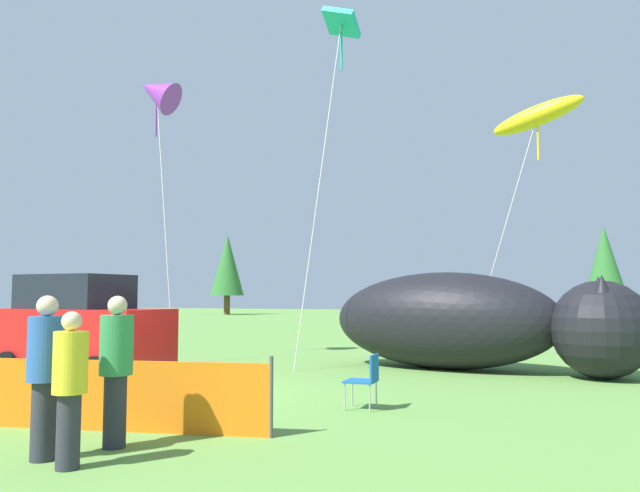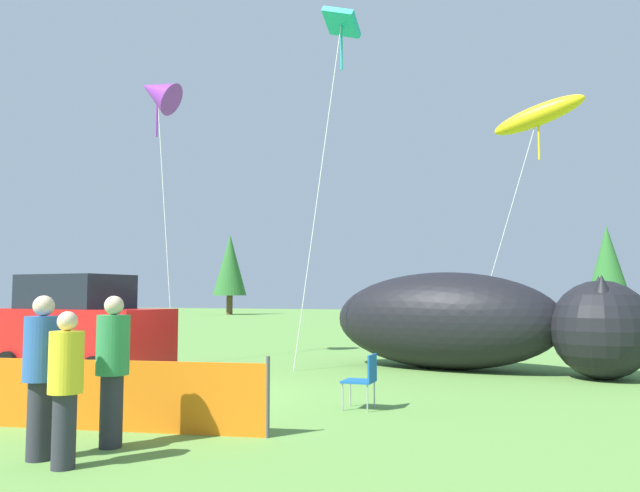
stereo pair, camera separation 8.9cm
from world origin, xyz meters
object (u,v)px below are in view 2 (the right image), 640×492
(inflatable_cat, at_px, (473,325))
(spectator_in_blue_shirt, at_px, (42,369))
(folding_chair, at_px, (364,377))
(spectator_in_green_shirt, at_px, (66,382))
(kite_purple_delta, at_px, (157,93))
(parked_car, at_px, (80,327))
(kite_yellow_hero, at_px, (538,116))
(spectator_in_white_shirt, at_px, (113,364))
(kite_teal_diamond, at_px, (341,29))

(inflatable_cat, relative_size, spectator_in_blue_shirt, 4.20)
(inflatable_cat, bearing_deg, folding_chair, -89.09)
(spectator_in_green_shirt, xyz_separation_m, kite_purple_delta, (-5.74, 9.51, 6.68))
(folding_chair, bearing_deg, spectator_in_blue_shirt, 58.41)
(parked_car, xyz_separation_m, folding_chair, (6.97, -1.54, -0.56))
(spectator_in_green_shirt, height_order, kite_yellow_hero, kite_yellow_hero)
(kite_yellow_hero, bearing_deg, folding_chair, -105.34)
(folding_chair, xyz_separation_m, kite_purple_delta, (-7.71, 5.23, 7.06))
(folding_chair, xyz_separation_m, spectator_in_green_shirt, (-1.98, -4.28, 0.38))
(folding_chair, distance_m, kite_yellow_hero, 11.49)
(spectator_in_white_shirt, bearing_deg, kite_yellow_hero, 69.76)
(parked_car, bearing_deg, spectator_in_green_shirt, -45.38)
(spectator_in_green_shirt, relative_size, kite_yellow_hero, 0.21)
(inflatable_cat, distance_m, spectator_in_blue_shirt, 10.31)
(inflatable_cat, relative_size, spectator_in_white_shirt, 4.21)
(spectator_in_green_shirt, bearing_deg, parked_car, 130.64)
(folding_chair, height_order, kite_teal_diamond, kite_teal_diamond)
(spectator_in_white_shirt, height_order, spectator_in_green_shirt, spectator_in_white_shirt)
(folding_chair, bearing_deg, spectator_in_white_shirt, 57.48)
(spectator_in_green_shirt, height_order, kite_purple_delta, kite_purple_delta)
(spectator_in_blue_shirt, xyz_separation_m, kite_yellow_hero, (5.00, 13.30, 5.95))
(kite_yellow_hero, relative_size, kite_teal_diamond, 0.81)
(parked_car, height_order, inflatable_cat, inflatable_cat)
(parked_car, relative_size, spectator_in_blue_shirt, 2.27)
(parked_car, bearing_deg, kite_purple_delta, 105.39)
(folding_chair, relative_size, kite_yellow_hero, 0.11)
(parked_car, distance_m, folding_chair, 7.16)
(inflatable_cat, distance_m, spectator_in_white_shirt, 9.50)
(parked_car, xyz_separation_m, spectator_in_green_shirt, (4.99, -5.82, -0.19))
(folding_chair, relative_size, inflatable_cat, 0.11)
(folding_chair, relative_size, spectator_in_green_shirt, 0.53)
(parked_car, relative_size, kite_yellow_hero, 0.53)
(parked_car, bearing_deg, kite_yellow_hero, 42.89)
(folding_chair, bearing_deg, spectator_in_green_shirt, 64.75)
(spectator_in_white_shirt, bearing_deg, kite_purple_delta, 123.06)
(spectator_in_white_shirt, height_order, kite_purple_delta, kite_purple_delta)
(spectator_in_green_shirt, xyz_separation_m, kite_teal_diamond, (-0.35, 10.06, 7.98))
(spectator_in_white_shirt, distance_m, kite_yellow_hero, 14.66)
(kite_purple_delta, bearing_deg, inflatable_cat, 2.47)
(spectator_in_green_shirt, distance_m, kite_purple_delta, 12.96)
(spectator_in_blue_shirt, relative_size, spectator_in_white_shirt, 1.00)
(spectator_in_blue_shirt, bearing_deg, kite_purple_delta, 119.29)
(parked_car, distance_m, kite_yellow_hero, 13.53)
(inflatable_cat, relative_size, spectator_in_green_shirt, 4.63)
(spectator_in_white_shirt, height_order, kite_teal_diamond, kite_teal_diamond)
(spectator_in_blue_shirt, xyz_separation_m, kite_purple_delta, (-5.24, 9.33, 6.59))
(kite_teal_diamond, bearing_deg, spectator_in_green_shirt, -87.98)
(parked_car, height_order, kite_teal_diamond, kite_teal_diamond)
(inflatable_cat, relative_size, kite_yellow_hero, 0.98)
(folding_chair, xyz_separation_m, kite_teal_diamond, (-2.33, 5.78, 8.36))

